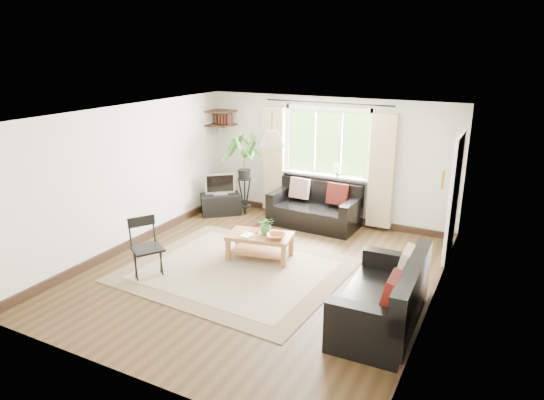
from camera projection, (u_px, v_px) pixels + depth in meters
The scene contains 24 objects.
floor at pixel (260, 273), 7.38m from camera, with size 5.50×5.50×0.00m, color black.
ceiling at pixel (259, 114), 6.65m from camera, with size 5.50×5.50×0.00m, color white.
wall_back at pixel (328, 160), 9.35m from camera, with size 5.00×0.02×2.40m, color silver.
wall_front at pixel (123, 273), 4.68m from camera, with size 5.00×0.02×2.40m, color silver.
wall_left at pixel (128, 177), 8.10m from camera, with size 0.02×5.50×2.40m, color silver.
wall_right at pixel (439, 225), 5.93m from camera, with size 0.02×5.50×2.40m, color silver.
rug at pixel (236, 270), 7.45m from camera, with size 3.15×2.70×0.02m, color #C2B897.
window at pixel (327, 142), 9.21m from camera, with size 2.50×0.16×2.16m, color white, non-canonical shape.
door at pixel (453, 203), 7.44m from camera, with size 0.06×0.96×2.06m, color silver.
corner_shelf at pixel (221, 118), 9.91m from camera, with size 0.50×0.50×0.34m, color black, non-canonical shape.
pendant_lamp at pixel (272, 135), 7.10m from camera, with size 0.36×0.36×0.54m, color beige, non-canonical shape.
wall_sconce at pixel (441, 176), 6.05m from camera, with size 0.12×0.12×0.28m, color beige, non-canonical shape.
sofa_back at pixel (314, 206), 9.21m from camera, with size 1.67×0.84×0.79m, color black, non-canonical shape.
sofa_right at pixel (382, 294), 5.89m from camera, with size 0.88×1.76×0.83m, color black, non-canonical shape.
coffee_table at pixel (260, 246), 7.81m from camera, with size 1.02×0.56×0.42m, color brown, non-canonical shape.
table_plant at pixel (266, 225), 7.72m from camera, with size 0.27×0.24×0.30m, color #356F2C.
bowl at pixel (276, 236), 7.57m from camera, with size 0.30×0.30×0.07m, color brown.
book_a at pixel (243, 234), 7.73m from camera, with size 0.17×0.23×0.02m, color white.
book_b at pixel (250, 230), 7.90m from camera, with size 0.16×0.22×0.02m, color brown.
tv_stand at pixel (221, 204), 9.91m from camera, with size 0.78×0.44×0.42m, color black.
tv at pixel (220, 184), 9.78m from camera, with size 0.60×0.20×0.46m, color #A5A5AA, non-canonical shape.
palm_stand at pixel (244, 175), 9.70m from camera, with size 0.65×0.65×1.66m, color black, non-canonical shape.
folding_chair at pixel (147, 250), 7.09m from camera, with size 0.46×0.46×0.90m, color black, non-canonical shape.
sill_plant at pixel (337, 169), 9.18m from camera, with size 0.14×0.10×0.27m, color #2D6023.
Camera 1 is at (3.22, -5.87, 3.29)m, focal length 32.00 mm.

